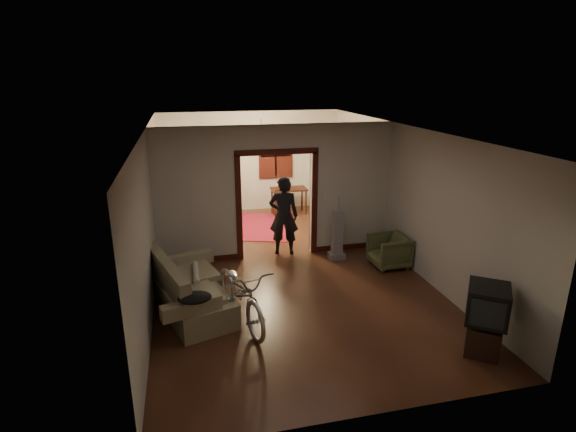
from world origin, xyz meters
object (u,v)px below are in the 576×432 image
object	(u,v)px
desk	(289,201)
person	(284,216)
sofa	(190,285)
bicycle	(241,293)
armchair	(389,251)
locker	(208,187)

from	to	relation	value
desk	person	bearing A→B (deg)	-94.62
sofa	bicycle	distance (m)	0.94
bicycle	desk	world-z (taller)	bicycle
bicycle	armchair	world-z (taller)	bicycle
locker	desk	xyz separation A→B (m)	(2.21, -0.07, -0.50)
bicycle	desk	distance (m)	5.84
sofa	locker	size ratio (longest dim) A/B	1.15
armchair	bicycle	bearing A→B (deg)	-67.68
armchair	person	xyz separation A→B (m)	(-1.93, 1.17, 0.53)
desk	locker	bearing A→B (deg)	-170.86
bicycle	person	world-z (taller)	person
bicycle	armchair	xyz separation A→B (m)	(3.21, 1.46, -0.17)
sofa	desk	bearing A→B (deg)	42.84
bicycle	locker	world-z (taller)	locker
armchair	person	distance (m)	2.32
armchair	person	size ratio (longest dim) A/B	0.42
person	locker	world-z (taller)	locker
locker	armchair	bearing A→B (deg)	-62.77
sofa	armchair	xyz separation A→B (m)	(3.97, 0.90, -0.13)
bicycle	person	bearing A→B (deg)	50.46
person	desk	bearing A→B (deg)	-90.81
bicycle	person	distance (m)	2.94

